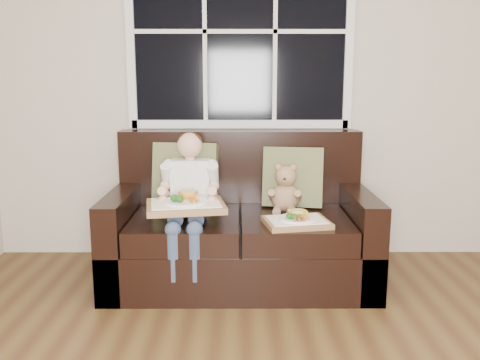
{
  "coord_description": "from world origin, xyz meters",
  "views": [
    {
      "loc": [
        -0.43,
        -1.26,
        1.3
      ],
      "look_at": [
        -0.42,
        1.85,
        0.7
      ],
      "focal_mm": 38.0,
      "sensor_mm": 36.0,
      "label": 1
    }
  ],
  "objects_px": {
    "loveseat": "(240,232)",
    "tray_right": "(297,221)",
    "teddy_bear": "(285,191)",
    "tray_left": "(186,204)",
    "child": "(189,188)"
  },
  "relations": [
    {
      "from": "loveseat",
      "to": "tray_right",
      "type": "relative_size",
      "value": 4.0
    },
    {
      "from": "teddy_bear",
      "to": "tray_right",
      "type": "relative_size",
      "value": 0.78
    },
    {
      "from": "teddy_bear",
      "to": "tray_left",
      "type": "height_order",
      "value": "teddy_bear"
    },
    {
      "from": "loveseat",
      "to": "child",
      "type": "relative_size",
      "value": 2.08
    },
    {
      "from": "tray_right",
      "to": "teddy_bear",
      "type": "bearing_deg",
      "value": 85.63
    },
    {
      "from": "loveseat",
      "to": "tray_left",
      "type": "xyz_separation_m",
      "value": [
        -0.33,
        -0.31,
        0.27
      ]
    },
    {
      "from": "loveseat",
      "to": "tray_left",
      "type": "height_order",
      "value": "loveseat"
    },
    {
      "from": "loveseat",
      "to": "teddy_bear",
      "type": "relative_size",
      "value": 5.12
    },
    {
      "from": "loveseat",
      "to": "child",
      "type": "xyz_separation_m",
      "value": [
        -0.33,
        -0.12,
        0.32
      ]
    },
    {
      "from": "loveseat",
      "to": "tray_right",
      "type": "height_order",
      "value": "loveseat"
    },
    {
      "from": "teddy_bear",
      "to": "child",
      "type": "bearing_deg",
      "value": -158.46
    },
    {
      "from": "loveseat",
      "to": "child",
      "type": "height_order",
      "value": "child"
    },
    {
      "from": "child",
      "to": "tray_left",
      "type": "height_order",
      "value": "child"
    },
    {
      "from": "loveseat",
      "to": "teddy_bear",
      "type": "bearing_deg",
      "value": 5.52
    },
    {
      "from": "child",
      "to": "loveseat",
      "type": "bearing_deg",
      "value": 19.77
    }
  ]
}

